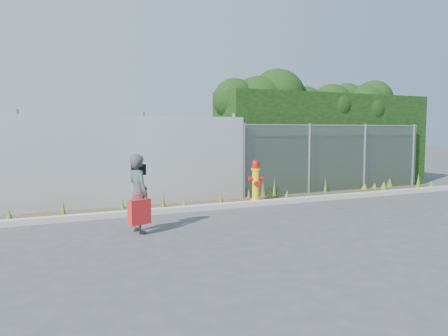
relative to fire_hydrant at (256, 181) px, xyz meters
name	(u,v)px	position (x,y,z in m)	size (l,w,h in m)	color
ground	(267,222)	(-1.01, -2.28, -0.54)	(80.00, 80.00, 0.00)	#3D3D40
curb	(228,205)	(-1.01, -0.48, -0.48)	(16.00, 0.22, 0.12)	#A39E93
weed_strip	(245,198)	(-0.20, 0.19, -0.46)	(16.00, 1.32, 0.53)	#403424
corrugated_fence	(79,163)	(-4.26, 0.73, 0.56)	(8.50, 0.21, 2.30)	silver
chainlink_fence	(338,157)	(3.24, 0.72, 0.49)	(6.50, 0.07, 2.05)	gray
hedge	(318,126)	(3.25, 1.76, 1.47)	(7.50, 1.85, 3.73)	black
fire_hydrant	(256,181)	(0.00, 0.00, 0.00)	(0.37, 0.33, 1.11)	yellow
woman	(138,193)	(-3.56, -2.05, 0.17)	(0.52, 0.34, 1.42)	#0F615E
red_tote_bag	(139,212)	(-3.61, -2.28, -0.12)	(0.40, 0.15, 0.52)	red
black_shoulder_bag	(138,170)	(-3.52, -1.91, 0.59)	(0.26, 0.11, 0.19)	black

